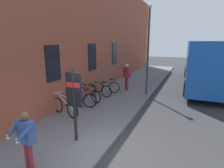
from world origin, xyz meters
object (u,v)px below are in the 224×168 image
object	(u,v)px
bicycle_under_window	(106,87)
city_bus	(205,61)
bicycle_beside_lamp	(65,107)
transit_info_sign	(74,94)
bicycle_far_end	(80,100)
bicycle_end_of_row	(99,90)
bicycle_nearest_sign	(89,94)
pedestrian_by_facade	(127,74)
tourist_with_hotdogs	(26,135)
street_lamp	(148,43)

from	to	relation	value
bicycle_under_window	city_bus	world-z (taller)	city_bus
bicycle_beside_lamp	transit_info_sign	size ratio (longest dim) A/B	0.72
bicycle_beside_lamp	bicycle_far_end	size ratio (longest dim) A/B	1.00
bicycle_beside_lamp	bicycle_under_window	distance (m)	4.06
bicycle_end_of_row	city_bus	distance (m)	8.50
bicycle_nearest_sign	transit_info_sign	size ratio (longest dim) A/B	0.71
pedestrian_by_facade	bicycle_beside_lamp	bearing A→B (deg)	168.44
bicycle_nearest_sign	bicycle_end_of_row	world-z (taller)	same
pedestrian_by_facade	bicycle_far_end	bearing A→B (deg)	165.58
bicycle_end_of_row	pedestrian_by_facade	size ratio (longest dim) A/B	0.99
bicycle_end_of_row	tourist_with_hotdogs	world-z (taller)	tourist_with_hotdogs
bicycle_far_end	transit_info_sign	xyz separation A→B (m)	(-2.71, -1.64, 1.21)
bicycle_far_end	street_lamp	world-z (taller)	street_lamp
bicycle_beside_lamp	bicycle_under_window	xyz separation A→B (m)	(4.06, -0.10, 0.00)
city_bus	pedestrian_by_facade	bearing A→B (deg)	129.93
transit_info_sign	bicycle_far_end	bearing A→B (deg)	31.16
bicycle_beside_lamp	street_lamp	distance (m)	6.01
bicycle_beside_lamp	pedestrian_by_facade	distance (m)	5.37
city_bus	tourist_with_hotdogs	size ratio (longest dim) A/B	6.66
bicycle_beside_lamp	bicycle_far_end	world-z (taller)	same
city_bus	pedestrian_by_facade	distance (m)	6.26
bicycle_nearest_sign	tourist_with_hotdogs	xyz separation A→B (m)	(-5.46, -1.41, 0.59)
bicycle_end_of_row	transit_info_sign	size ratio (longest dim) A/B	0.74
bicycle_nearest_sign	transit_info_sign	bearing A→B (deg)	-155.73
city_bus	tourist_with_hotdogs	world-z (taller)	city_bus
bicycle_end_of_row	bicycle_under_window	world-z (taller)	same
city_bus	pedestrian_by_facade	xyz separation A→B (m)	(-3.99, 4.77, -0.71)
transit_info_sign	tourist_with_hotdogs	xyz separation A→B (m)	(-1.73, 0.27, -0.62)
bicycle_beside_lamp	tourist_with_hotdogs	world-z (taller)	tourist_with_hotdogs
tourist_with_hotdogs	bicycle_under_window	bearing A→B (deg)	9.89
tourist_with_hotdogs	street_lamp	size ratio (longest dim) A/B	0.30
bicycle_nearest_sign	street_lamp	xyz separation A→B (m)	(2.56, -2.56, 2.74)
transit_info_sign	street_lamp	distance (m)	6.53
bicycle_far_end	bicycle_nearest_sign	distance (m)	1.02
bicycle_under_window	pedestrian_by_facade	size ratio (longest dim) A/B	0.97
bicycle_under_window	bicycle_beside_lamp	bearing A→B (deg)	178.60
street_lamp	bicycle_nearest_sign	bearing A→B (deg)	134.93
bicycle_far_end	bicycle_end_of_row	world-z (taller)	same
city_bus	pedestrian_by_facade	size ratio (longest dim) A/B	5.94
city_bus	tourist_with_hotdogs	distance (m)	13.31
bicycle_far_end	bicycle_under_window	xyz separation A→B (m)	(2.93, -0.08, 0.00)
pedestrian_by_facade	tourist_with_hotdogs	distance (m)	8.53
bicycle_nearest_sign	transit_info_sign	distance (m)	4.27
bicycle_beside_lamp	bicycle_under_window	world-z (taller)	same
city_bus	street_lamp	xyz separation A→B (m)	(-4.50, 3.30, 1.33)
bicycle_nearest_sign	tourist_with_hotdogs	bearing A→B (deg)	-165.50
bicycle_under_window	city_bus	size ratio (longest dim) A/B	0.16
bicycle_end_of_row	transit_info_sign	xyz separation A→B (m)	(-4.75, -1.63, 1.21)
bicycle_under_window	street_lamp	world-z (taller)	street_lamp
bicycle_under_window	pedestrian_by_facade	bearing A→B (deg)	-39.81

